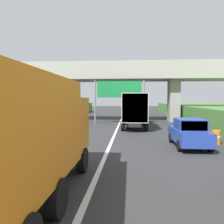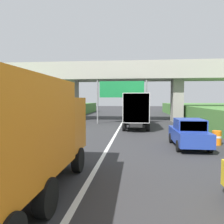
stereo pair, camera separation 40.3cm
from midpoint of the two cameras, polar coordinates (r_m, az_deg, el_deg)
name	(u,v)px [view 1 (the left image)]	position (r m, az deg, el deg)	size (l,w,h in m)	color
lane_centre_stripe	(118,127)	(23.44, 1.05, -3.79)	(0.20, 90.69, 0.01)	white
overpass_bridge	(121,78)	(29.73, 1.81, 8.72)	(40.00, 4.80, 7.61)	#9E998E
overhead_highway_sign	(119,92)	(26.03, 1.43, 5.15)	(5.88, 0.18, 5.11)	slate
truck_green	(134,109)	(22.44, 5.19, 0.83)	(2.44, 7.30, 3.44)	black
truck_orange	(24,134)	(6.51, -23.26, -5.26)	(2.44, 7.30, 3.44)	black
car_blue	(189,133)	(14.13, 18.40, -5.11)	(1.86, 4.10, 1.72)	#233D9E
construction_barrel_2	(216,137)	(15.65, 24.45, -5.91)	(0.57, 0.57, 0.90)	orange
construction_barrel_3	(195,129)	(19.36, 20.01, -4.12)	(0.57, 0.57, 0.90)	orange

